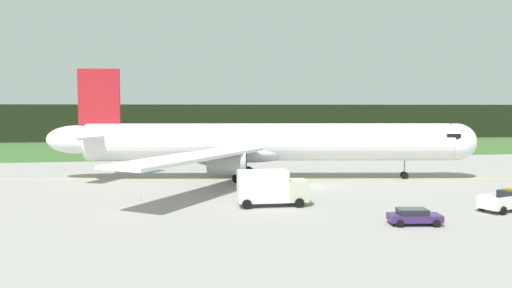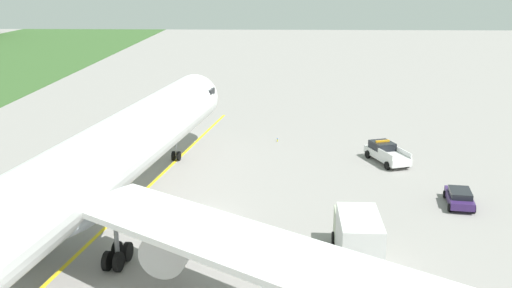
% 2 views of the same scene
% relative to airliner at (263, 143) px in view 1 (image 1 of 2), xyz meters
% --- Properties ---
extents(ground, '(320.00, 320.00, 0.00)m').
position_rel_airliner_xyz_m(ground, '(4.74, -6.99, -4.68)').
color(ground, gray).
extents(grass_verge, '(320.00, 48.62, 0.04)m').
position_rel_airliner_xyz_m(grass_verge, '(4.74, 49.01, -4.66)').
color(grass_verge, '#385E2C').
rests_on(grass_verge, ground).
extents(distant_tree_line, '(288.00, 5.65, 10.07)m').
position_rel_airliner_xyz_m(distant_tree_line, '(4.74, 76.83, 0.35)').
color(distant_tree_line, black).
rests_on(distant_tree_line, ground).
extents(taxiway_centerline_main, '(74.19, 11.47, 0.01)m').
position_rel_airliner_xyz_m(taxiway_centerline_main, '(0.79, -0.12, -4.68)').
color(taxiway_centerline_main, yellow).
rests_on(taxiway_centerline_main, ground).
extents(airliner, '(55.82, 47.27, 14.26)m').
position_rel_airliner_xyz_m(airliner, '(0.00, 0.00, 0.00)').
color(airliner, white).
rests_on(airliner, ground).
extents(ops_pickup_truck, '(5.88, 3.74, 1.94)m').
position_rel_airliner_xyz_m(ops_pickup_truck, '(18.56, -22.70, -3.78)').
color(ops_pickup_truck, silver).
rests_on(ops_pickup_truck, ground).
extents(catering_truck, '(6.64, 2.80, 3.55)m').
position_rel_airliner_xyz_m(catering_truck, '(-2.32, -17.24, -2.89)').
color(catering_truck, '#B0BCA0').
rests_on(catering_truck, ground).
extents(staff_car, '(4.29, 2.45, 1.30)m').
position_rel_airliner_xyz_m(staff_car, '(7.60, -26.36, -3.98)').
color(staff_car, '#351F57').
rests_on(staff_car, ground).
extents(taxiway_edge_light_east, '(0.12, 0.12, 0.37)m').
position_rel_airliner_xyz_m(taxiway_edge_light_east, '(25.43, -12.45, -4.48)').
color(taxiway_edge_light_east, yellow).
rests_on(taxiway_edge_light_east, ground).
extents(taxiway_edge_light_west, '(0.12, 0.12, 0.45)m').
position_rel_airliner_xyz_m(taxiway_edge_light_west, '(-14.64, -12.45, -4.44)').
color(taxiway_edge_light_west, yellow).
rests_on(taxiway_edge_light_west, ground).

